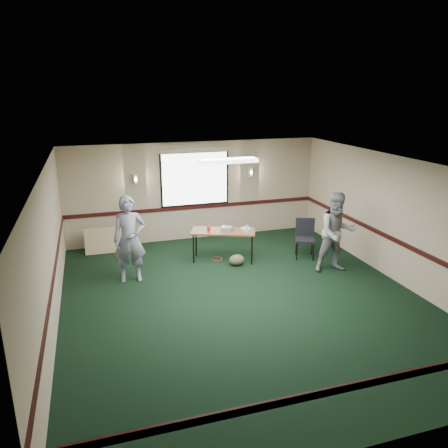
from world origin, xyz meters
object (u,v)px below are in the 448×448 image
object	(u,v)px
person_right	(337,233)
conference_chair	(305,235)
folding_table	(223,233)
projector	(227,228)
person_left	(130,239)

from	to	relation	value
person_right	conference_chair	bearing A→B (deg)	111.25
folding_table	conference_chair	size ratio (longest dim) A/B	1.71
folding_table	person_right	world-z (taller)	person_right
projector	person_right	xyz separation A→B (m)	(2.18, -1.39, 0.12)
folding_table	conference_chair	bearing A→B (deg)	11.42
projector	person_right	bearing A→B (deg)	-1.89
folding_table	projector	distance (m)	0.13
projector	conference_chair	xyz separation A→B (m)	(1.93, -0.36, -0.24)
folding_table	projector	bearing A→B (deg)	26.95
projector	person_left	world-z (taller)	person_left
projector	person_left	distance (m)	2.43
projector	folding_table	bearing A→B (deg)	-143.68
person_left	person_right	xyz separation A→B (m)	(4.54, -0.86, -0.02)
person_left	person_right	size ratio (longest dim) A/B	1.02
folding_table	person_left	distance (m)	2.35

